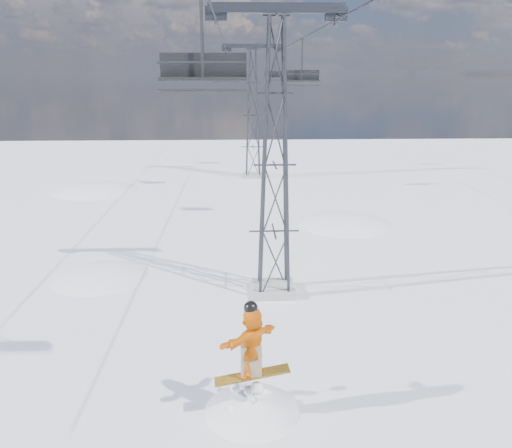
# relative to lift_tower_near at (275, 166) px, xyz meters

# --- Properties ---
(ground) EXTENTS (120.00, 120.00, 0.00)m
(ground) POSITION_rel_lift_tower_near_xyz_m (-0.80, -8.00, -5.47)
(ground) COLOR white
(ground) RESTS_ON ground
(snow_terrain) EXTENTS (39.00, 37.00, 22.00)m
(snow_terrain) POSITION_rel_lift_tower_near_xyz_m (-5.57, 13.24, -15.06)
(snow_terrain) COLOR white
(snow_terrain) RESTS_ON ground
(lift_tower_near) EXTENTS (5.20, 1.80, 11.43)m
(lift_tower_near) POSITION_rel_lift_tower_near_xyz_m (0.00, 0.00, 0.00)
(lift_tower_near) COLOR #999999
(lift_tower_near) RESTS_ON ground
(lift_tower_far) EXTENTS (5.20, 1.80, 11.43)m
(lift_tower_far) POSITION_rel_lift_tower_near_xyz_m (0.00, 25.00, 0.00)
(lift_tower_far) COLOR #999999
(lift_tower_far) RESTS_ON ground
(haul_cables) EXTENTS (4.46, 51.00, 0.06)m
(haul_cables) POSITION_rel_lift_tower_near_xyz_m (0.00, 11.50, 5.38)
(haul_cables) COLOR black
(haul_cables) RESTS_ON ground
(lift_chair_near) EXTENTS (1.82, 0.52, 2.25)m
(lift_chair_near) POSITION_rel_lift_tower_near_xyz_m (-2.20, -8.64, 3.58)
(lift_chair_near) COLOR black
(lift_chair_near) RESTS_ON ground
(lift_chair_mid) EXTENTS (2.05, 0.59, 2.54)m
(lift_chair_mid) POSITION_rel_lift_tower_near_xyz_m (2.20, 9.54, 3.35)
(lift_chair_mid) COLOR black
(lift_chair_mid) RESTS_ON ground
(lift_chair_far) EXTENTS (1.99, 0.57, 2.47)m
(lift_chair_far) POSITION_rel_lift_tower_near_xyz_m (-2.20, 18.59, 3.40)
(lift_chair_far) COLOR black
(lift_chair_far) RESTS_ON ground
(lift_chair_extra) EXTENTS (1.97, 0.57, 2.44)m
(lift_chair_extra) POSITION_rel_lift_tower_near_xyz_m (2.20, 28.37, 3.43)
(lift_chair_extra) COLOR black
(lift_chair_extra) RESTS_ON ground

